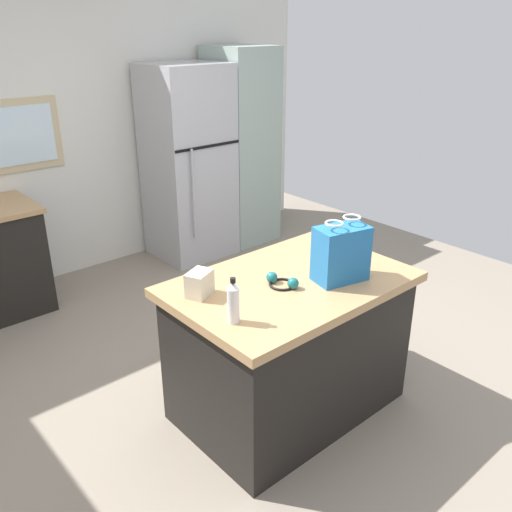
{
  "coord_description": "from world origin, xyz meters",
  "views": [
    {
      "loc": [
        -1.98,
        -2.22,
        2.24
      ],
      "look_at": [
        0.0,
        0.05,
        0.93
      ],
      "focal_mm": 38.36,
      "sensor_mm": 36.0,
      "label": 1
    }
  ],
  "objects_px": {
    "tall_cabinet": "(241,147)",
    "refrigerator": "(188,164)",
    "shopping_bag": "(341,253)",
    "small_box": "(199,284)",
    "kitchen_island": "(289,345)",
    "ear_defenders": "(282,282)",
    "bottle": "(233,303)"
  },
  "relations": [
    {
      "from": "kitchen_island",
      "to": "small_box",
      "type": "height_order",
      "value": "small_box"
    },
    {
      "from": "kitchen_island",
      "to": "ear_defenders",
      "type": "bearing_deg",
      "value": -167.38
    },
    {
      "from": "tall_cabinet",
      "to": "small_box",
      "type": "relative_size",
      "value": 13.83
    },
    {
      "from": "kitchen_island",
      "to": "refrigerator",
      "type": "bearing_deg",
      "value": 67.96
    },
    {
      "from": "refrigerator",
      "to": "shopping_bag",
      "type": "bearing_deg",
      "value": -106.49
    },
    {
      "from": "tall_cabinet",
      "to": "ear_defenders",
      "type": "distance_m",
      "value": 3.01
    },
    {
      "from": "refrigerator",
      "to": "tall_cabinet",
      "type": "xyz_separation_m",
      "value": [
        0.68,
        0.0,
        0.07
      ]
    },
    {
      "from": "tall_cabinet",
      "to": "bottle",
      "type": "relative_size",
      "value": 8.41
    },
    {
      "from": "refrigerator",
      "to": "bottle",
      "type": "height_order",
      "value": "refrigerator"
    },
    {
      "from": "shopping_bag",
      "to": "small_box",
      "type": "distance_m",
      "value": 0.8
    },
    {
      "from": "kitchen_island",
      "to": "refrigerator",
      "type": "relative_size",
      "value": 0.73
    },
    {
      "from": "bottle",
      "to": "shopping_bag",
      "type": "bearing_deg",
      "value": -1.96
    },
    {
      "from": "small_box",
      "to": "bottle",
      "type": "xyz_separation_m",
      "value": [
        -0.04,
        -0.34,
        0.04
      ]
    },
    {
      "from": "kitchen_island",
      "to": "shopping_bag",
      "type": "relative_size",
      "value": 3.75
    },
    {
      "from": "shopping_bag",
      "to": "ear_defenders",
      "type": "relative_size",
      "value": 1.86
    },
    {
      "from": "kitchen_island",
      "to": "ear_defenders",
      "type": "relative_size",
      "value": 6.98
    },
    {
      "from": "kitchen_island",
      "to": "shopping_bag",
      "type": "xyz_separation_m",
      "value": [
        0.21,
        -0.18,
        0.6
      ]
    },
    {
      "from": "refrigerator",
      "to": "small_box",
      "type": "xyz_separation_m",
      "value": [
        -1.48,
        -2.25,
        0.01
      ]
    },
    {
      "from": "bottle",
      "to": "ear_defenders",
      "type": "relative_size",
      "value": 1.22
    },
    {
      "from": "tall_cabinet",
      "to": "bottle",
      "type": "distance_m",
      "value": 3.4
    },
    {
      "from": "bottle",
      "to": "ear_defenders",
      "type": "height_order",
      "value": "bottle"
    },
    {
      "from": "kitchen_island",
      "to": "tall_cabinet",
      "type": "distance_m",
      "value": 3.0
    },
    {
      "from": "shopping_bag",
      "to": "bottle",
      "type": "xyz_separation_m",
      "value": [
        -0.75,
        0.03,
        -0.05
      ]
    },
    {
      "from": "kitchen_island",
      "to": "small_box",
      "type": "relative_size",
      "value": 9.39
    },
    {
      "from": "tall_cabinet",
      "to": "ear_defenders",
      "type": "height_order",
      "value": "tall_cabinet"
    },
    {
      "from": "refrigerator",
      "to": "small_box",
      "type": "height_order",
      "value": "refrigerator"
    },
    {
      "from": "kitchen_island",
      "to": "small_box",
      "type": "distance_m",
      "value": 0.73
    },
    {
      "from": "refrigerator",
      "to": "bottle",
      "type": "relative_size",
      "value": 7.86
    },
    {
      "from": "kitchen_island",
      "to": "bottle",
      "type": "bearing_deg",
      "value": -164.43
    },
    {
      "from": "shopping_bag",
      "to": "kitchen_island",
      "type": "bearing_deg",
      "value": 140.45
    },
    {
      "from": "bottle",
      "to": "small_box",
      "type": "bearing_deg",
      "value": 83.13
    },
    {
      "from": "tall_cabinet",
      "to": "refrigerator",
      "type": "bearing_deg",
      "value": -179.98
    }
  ]
}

